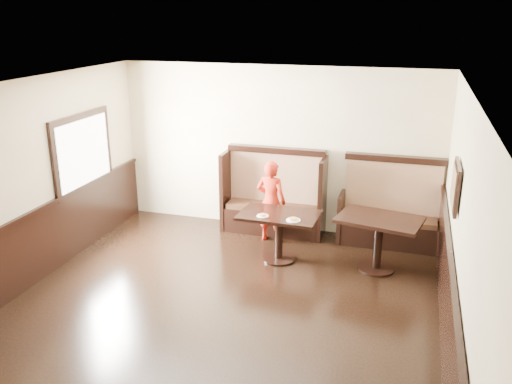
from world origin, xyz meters
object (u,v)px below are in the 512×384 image
at_px(booth_main, 274,202).
at_px(table_main, 279,225).
at_px(table_neighbor, 379,231).
at_px(child, 271,202).
at_px(booth_neighbor, 390,216).

bearing_deg(booth_main, table_main, -71.59).
height_order(table_neighbor, child, child).
distance_m(booth_neighbor, table_neighbor, 1.03).
relative_size(table_main, table_neighbor, 0.93).
height_order(booth_main, child, booth_main).
height_order(table_main, child, child).
distance_m(table_main, child, 0.74).
height_order(booth_neighbor, table_main, booth_neighbor).
bearing_deg(table_main, table_neighbor, 5.97).
xyz_separation_m(booth_main, booth_neighbor, (1.95, -0.00, -0.05)).
bearing_deg(child, booth_main, -73.36).
relative_size(booth_main, table_neighbor, 1.35).
bearing_deg(booth_neighbor, table_main, -144.98).
xyz_separation_m(booth_neighbor, table_neighbor, (-0.12, -1.01, 0.13)).
height_order(table_main, table_neighbor, table_neighbor).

